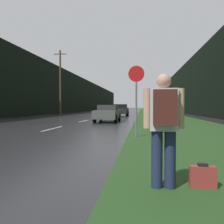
% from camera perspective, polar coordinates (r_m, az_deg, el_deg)
% --- Properties ---
extents(grass_verge, '(6.00, 240.00, 0.02)m').
position_cam_1_polar(grass_verge, '(40.41, 10.59, -0.43)').
color(grass_verge, '#26471E').
rests_on(grass_verge, ground_plane).
extents(lane_stripe_c, '(0.12, 3.00, 0.01)m').
position_cam_1_polar(lane_stripe_c, '(13.46, -14.09, -3.90)').
color(lane_stripe_c, silver).
rests_on(lane_stripe_c, ground_plane).
extents(lane_stripe_d, '(0.12, 3.00, 0.01)m').
position_cam_1_polar(lane_stripe_d, '(20.13, -6.86, -2.16)').
color(lane_stripe_d, silver).
rests_on(lane_stripe_d, ground_plane).
extents(treeline_far_side, '(2.00, 140.00, 8.19)m').
position_cam_1_polar(treeline_far_side, '(52.63, -9.65, 4.41)').
color(treeline_far_side, black).
rests_on(treeline_far_side, ground_plane).
extents(treeline_near_side, '(2.00, 140.00, 8.70)m').
position_cam_1_polar(treeline_near_side, '(51.12, 16.68, 4.76)').
color(treeline_near_side, black).
rests_on(treeline_near_side, ground_plane).
extents(utility_pole_far, '(1.80, 0.24, 8.98)m').
position_cam_1_polar(utility_pole_far, '(33.80, -12.34, 7.06)').
color(utility_pole_far, '#4C3823').
rests_on(utility_pole_far, ground_plane).
extents(stop_sign, '(0.63, 0.07, 2.82)m').
position_cam_1_polar(stop_sign, '(9.41, 5.86, 4.26)').
color(stop_sign, slate).
rests_on(stop_sign, ground_plane).
extents(hitchhiker_with_backpack, '(0.59, 0.41, 1.69)m').
position_cam_1_polar(hitchhiker_with_backpack, '(3.51, 12.36, -2.66)').
color(hitchhiker_with_backpack, '#1E2847').
rests_on(hitchhiker_with_backpack, ground_plane).
extents(suitcase, '(0.38, 0.13, 0.38)m').
position_cam_1_polar(suitcase, '(3.85, 21.00, -14.43)').
color(suitcase, '#9E3333').
rests_on(suitcase, ground_plane).
extents(car_passing_near, '(1.82, 4.48, 1.35)m').
position_cam_1_polar(car_passing_near, '(19.13, -1.02, -0.26)').
color(car_passing_near, '#4C514C').
rests_on(car_passing_near, ground_plane).
extents(car_passing_far, '(2.01, 4.48, 1.52)m').
position_cam_1_polar(car_passing_far, '(30.23, 1.99, 0.47)').
color(car_passing_far, black).
rests_on(car_passing_far, ground_plane).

